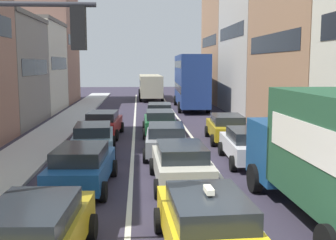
{
  "coord_description": "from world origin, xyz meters",
  "views": [
    {
      "loc": [
        -1.4,
        -7.6,
        4.26
      ],
      "look_at": [
        0.0,
        12.0,
        1.6
      ],
      "focal_mm": 44.39,
      "sensor_mm": 36.0,
      "label": 1
    }
  ],
  "objects_px": {
    "sedan_centre_lane_fifth": "(159,113)",
    "sedan_right_lane_behind_truck": "(248,145)",
    "sedan_left_lane_front": "(34,234)",
    "wagon_right_lane_far": "(227,127)",
    "removalist_box_truck": "(335,152)",
    "wagon_left_lane_second": "(82,166)",
    "bus_far_queue_secondary": "(150,85)",
    "sedan_left_lane_fourth": "(103,123)",
    "hatchback_centre_lane_third": "(166,139)",
    "sedan_left_lane_third": "(93,138)",
    "sedan_centre_lane_second": "(181,163)",
    "bus_mid_queue_primary": "(191,79)",
    "taxi_centre_lane_front": "(207,223)",
    "coupe_centre_lane_fourth": "(160,122)"
  },
  "relations": [
    {
      "from": "taxi_centre_lane_front",
      "to": "bus_far_queue_secondary",
      "type": "relative_size",
      "value": 0.42
    },
    {
      "from": "sedan_left_lane_front",
      "to": "hatchback_centre_lane_third",
      "type": "relative_size",
      "value": 1.0
    },
    {
      "from": "sedan_centre_lane_fifth",
      "to": "wagon_right_lane_far",
      "type": "height_order",
      "value": "same"
    },
    {
      "from": "sedan_centre_lane_second",
      "to": "sedan_centre_lane_fifth",
      "type": "bearing_deg",
      "value": -1.18
    },
    {
      "from": "sedan_left_lane_fourth",
      "to": "sedan_left_lane_front",
      "type": "bearing_deg",
      "value": -176.38
    },
    {
      "from": "sedan_left_lane_third",
      "to": "bus_far_queue_secondary",
      "type": "distance_m",
      "value": 31.27
    },
    {
      "from": "removalist_box_truck",
      "to": "taxi_centre_lane_front",
      "type": "distance_m",
      "value": 4.16
    },
    {
      "from": "wagon_left_lane_second",
      "to": "hatchback_centre_lane_third",
      "type": "bearing_deg",
      "value": -30.14
    },
    {
      "from": "hatchback_centre_lane_third",
      "to": "bus_far_queue_secondary",
      "type": "distance_m",
      "value": 31.47
    },
    {
      "from": "sedan_left_lane_third",
      "to": "sedan_left_lane_fourth",
      "type": "height_order",
      "value": "same"
    },
    {
      "from": "wagon_right_lane_far",
      "to": "removalist_box_truck",
      "type": "bearing_deg",
      "value": -175.54
    },
    {
      "from": "sedan_left_lane_third",
      "to": "bus_mid_queue_primary",
      "type": "height_order",
      "value": "bus_mid_queue_primary"
    },
    {
      "from": "sedan_left_lane_front",
      "to": "bus_far_queue_secondary",
      "type": "relative_size",
      "value": 0.42
    },
    {
      "from": "sedan_centre_lane_fifth",
      "to": "sedan_right_lane_behind_truck",
      "type": "height_order",
      "value": "same"
    },
    {
      "from": "hatchback_centre_lane_third",
      "to": "coupe_centre_lane_fourth",
      "type": "relative_size",
      "value": 1.02
    },
    {
      "from": "taxi_centre_lane_front",
      "to": "wagon_left_lane_second",
      "type": "xyz_separation_m",
      "value": [
        -3.44,
        5.44,
        -0.0
      ]
    },
    {
      "from": "wagon_left_lane_second",
      "to": "bus_far_queue_secondary",
      "type": "bearing_deg",
      "value": -2.16
    },
    {
      "from": "removalist_box_truck",
      "to": "bus_far_queue_secondary",
      "type": "xyz_separation_m",
      "value": [
        -3.66,
        40.14,
        -0.21
      ]
    },
    {
      "from": "sedan_left_lane_front",
      "to": "wagon_right_lane_far",
      "type": "height_order",
      "value": "same"
    },
    {
      "from": "bus_far_queue_secondary",
      "to": "sedan_centre_lane_second",
      "type": "bearing_deg",
      "value": 179.63
    },
    {
      "from": "sedan_left_lane_front",
      "to": "wagon_right_lane_far",
      "type": "xyz_separation_m",
      "value": [
        7.01,
        14.04,
        0.0
      ]
    },
    {
      "from": "removalist_box_truck",
      "to": "sedan_left_lane_fourth",
      "type": "bearing_deg",
      "value": 25.94
    },
    {
      "from": "removalist_box_truck",
      "to": "sedan_left_lane_fourth",
      "type": "distance_m",
      "value": 15.9
    },
    {
      "from": "coupe_centre_lane_fourth",
      "to": "wagon_right_lane_far",
      "type": "height_order",
      "value": "same"
    },
    {
      "from": "sedan_left_lane_front",
      "to": "sedan_centre_lane_fifth",
      "type": "xyz_separation_m",
      "value": [
        3.65,
        21.0,
        0.0
      ]
    },
    {
      "from": "sedan_left_lane_third",
      "to": "bus_far_queue_secondary",
      "type": "xyz_separation_m",
      "value": [
        3.57,
        31.06,
        0.96
      ]
    },
    {
      "from": "sedan_left_lane_front",
      "to": "coupe_centre_lane_fourth",
      "type": "xyz_separation_m",
      "value": [
        3.43,
        16.42,
        0.0
      ]
    },
    {
      "from": "wagon_left_lane_second",
      "to": "sedan_centre_lane_second",
      "type": "bearing_deg",
      "value": -84.36
    },
    {
      "from": "sedan_centre_lane_second",
      "to": "sedan_right_lane_behind_truck",
      "type": "distance_m",
      "value": 4.49
    },
    {
      "from": "sedan_left_lane_third",
      "to": "bus_far_queue_secondary",
      "type": "height_order",
      "value": "bus_far_queue_secondary"
    },
    {
      "from": "removalist_box_truck",
      "to": "wagon_right_lane_far",
      "type": "bearing_deg",
      "value": 0.21
    },
    {
      "from": "taxi_centre_lane_front",
      "to": "coupe_centre_lane_fourth",
      "type": "xyz_separation_m",
      "value": [
        -0.21,
        16.12,
        -0.0
      ]
    },
    {
      "from": "sedan_centre_lane_second",
      "to": "bus_far_queue_secondary",
      "type": "bearing_deg",
      "value": -1.08
    },
    {
      "from": "bus_mid_queue_primary",
      "to": "sedan_right_lane_behind_truck",
      "type": "bearing_deg",
      "value": -178.6
    },
    {
      "from": "taxi_centre_lane_front",
      "to": "sedan_left_lane_third",
      "type": "height_order",
      "value": "taxi_centre_lane_front"
    },
    {
      "from": "sedan_left_lane_third",
      "to": "sedan_left_lane_fourth",
      "type": "xyz_separation_m",
      "value": [
        0.04,
        5.05,
        0.0
      ]
    },
    {
      "from": "wagon_left_lane_second",
      "to": "coupe_centre_lane_fourth",
      "type": "bearing_deg",
      "value": -13.64
    },
    {
      "from": "bus_far_queue_secondary",
      "to": "sedan_centre_lane_fifth",
      "type": "bearing_deg",
      "value": 179.7
    },
    {
      "from": "hatchback_centre_lane_third",
      "to": "sedan_left_lane_third",
      "type": "distance_m",
      "value": 3.41
    },
    {
      "from": "hatchback_centre_lane_third",
      "to": "sedan_centre_lane_fifth",
      "type": "height_order",
      "value": "same"
    },
    {
      "from": "sedan_centre_lane_second",
      "to": "removalist_box_truck",
      "type": "bearing_deg",
      "value": -138.41
    },
    {
      "from": "removalist_box_truck",
      "to": "sedan_centre_lane_fifth",
      "type": "bearing_deg",
      "value": 9.74
    },
    {
      "from": "wagon_right_lane_far",
      "to": "bus_far_queue_secondary",
      "type": "xyz_separation_m",
      "value": [
        -3.4,
        28.07,
        0.96
      ]
    },
    {
      "from": "sedan_centre_lane_fifth",
      "to": "wagon_right_lane_far",
      "type": "bearing_deg",
      "value": -150.98
    },
    {
      "from": "hatchback_centre_lane_third",
      "to": "sedan_right_lane_behind_truck",
      "type": "height_order",
      "value": "same"
    },
    {
      "from": "sedan_left_lane_third",
      "to": "sedan_centre_lane_second",
      "type": "bearing_deg",
      "value": -148.35
    },
    {
      "from": "wagon_right_lane_far",
      "to": "sedan_left_lane_front",
      "type": "bearing_deg",
      "value": 156.69
    },
    {
      "from": "sedan_centre_lane_second",
      "to": "sedan_centre_lane_fifth",
      "type": "xyz_separation_m",
      "value": [
        0.01,
        15.11,
        0.0
      ]
    },
    {
      "from": "hatchback_centre_lane_third",
      "to": "bus_mid_queue_primary",
      "type": "height_order",
      "value": "bus_mid_queue_primary"
    },
    {
      "from": "wagon_right_lane_far",
      "to": "wagon_left_lane_second",
      "type": "bearing_deg",
      "value": 143.86
    }
  ]
}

